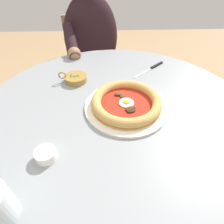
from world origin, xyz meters
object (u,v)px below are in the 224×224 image
Objects in this scene: dining_table at (116,138)px; olive_pan at (75,78)px; pizza_on_plate at (126,103)px; cafe_chair_diner at (91,60)px; diner_person at (93,65)px; steak_knife at (153,67)px; ramekin_capers at (46,154)px.

olive_pan is at bearing -141.07° from dining_table.
pizza_on_plate is 0.39× the size of cafe_chair_diner.
dining_table is 3.43× the size of pizza_on_plate.
olive_pan is 0.10× the size of diner_person.
pizza_on_plate is at bearing 12.62° from diner_person.
olive_pan is 0.61m from diner_person.
diner_person is at bearing -167.38° from pizza_on_plate.
ramekin_capers is at bearing -39.02° from steak_knife.
pizza_on_plate is at bearing 121.73° from dining_table.
olive_pan is (-0.40, 0.04, -0.00)m from ramekin_capers.
pizza_on_plate is 0.94m from cafe_chair_diner.
olive_pan reaches higher than steak_knife.
cafe_chair_diner is at bearing 176.76° from ramekin_capers.
pizza_on_plate is 0.33m from steak_knife.
diner_person reaches higher than olive_pan.
pizza_on_plate reaches higher than ramekin_capers.
olive_pan is (0.10, -0.37, 0.01)m from steak_knife.
diner_person is 0.14m from cafe_chair_diner.
dining_table is 0.33m from ramekin_capers.
dining_table is 0.91× the size of diner_person.
diner_person is at bearing 175.73° from olive_pan.
cafe_chair_diner reaches higher than dining_table.
steak_knife is at bearing 30.61° from cafe_chair_diner.
olive_pan is at bearing -1.66° from cafe_chair_diner.
pizza_on_plate is at bearing 12.03° from cafe_chair_diner.
steak_knife reaches higher than dining_table.
cafe_chair_diner reaches higher than steak_knife.
cafe_chair_diner is at bearing -171.20° from diner_person.
ramekin_capers is 0.05× the size of diner_person.
diner_person reaches higher than dining_table.
diner_person is (-0.45, -0.33, -0.23)m from steak_knife.
cafe_chair_diner is (-0.14, -0.02, -0.03)m from diner_person.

